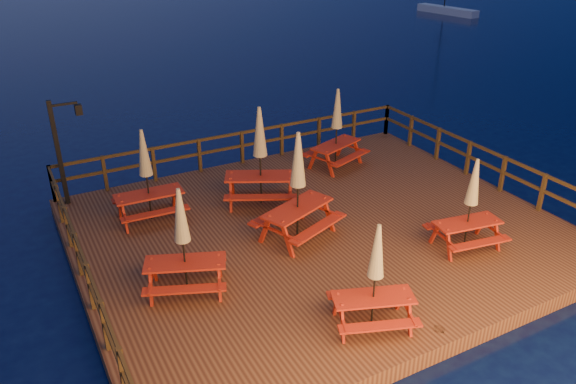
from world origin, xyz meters
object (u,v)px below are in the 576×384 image
at_px(picnic_table_2, 146,174).
at_px(picnic_table_1, 183,240).
at_px(picnic_table_0, 260,155).
at_px(sailboat, 447,11).
at_px(lamp_post, 63,143).

bearing_deg(picnic_table_2, picnic_table_1, -91.20).
distance_m(picnic_table_1, picnic_table_2, 3.54).
bearing_deg(picnic_table_0, picnic_table_1, -110.25).
relative_size(sailboat, picnic_table_0, 3.14).
bearing_deg(lamp_post, picnic_table_2, -50.54).
distance_m(sailboat, picnic_table_2, 41.90).
bearing_deg(picnic_table_1, sailboat, 62.57).
xyz_separation_m(sailboat, picnic_table_2, (-33.53, -25.08, 1.42)).
height_order(lamp_post, picnic_table_2, lamp_post).
distance_m(lamp_post, picnic_table_0, 5.36).
xyz_separation_m(picnic_table_0, picnic_table_2, (-3.01, 0.54, -0.15)).
bearing_deg(lamp_post, picnic_table_1, -75.35).
xyz_separation_m(lamp_post, picnic_table_0, (4.69, -2.57, -0.33)).
relative_size(sailboat, picnic_table_2, 3.50).
bearing_deg(picnic_table_1, lamp_post, 126.93).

